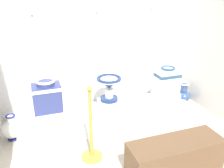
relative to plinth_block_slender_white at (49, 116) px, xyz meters
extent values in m
cube|color=white|center=(0.94, 0.50, 1.38)|extent=(3.49, 0.06, 3.15)
cube|color=white|center=(0.94, -0.02, -0.15)|extent=(2.78, 0.95, 0.10)
cube|color=white|center=(0.00, 0.00, 0.00)|extent=(0.39, 0.34, 0.20)
cube|color=#354184|center=(0.00, 0.00, 0.29)|extent=(0.39, 0.30, 0.38)
cube|color=white|center=(0.00, 0.00, 0.45)|extent=(0.40, 0.31, 0.05)
cylinder|color=#354184|center=(0.00, 0.00, 0.51)|extent=(0.24, 0.24, 0.06)
torus|color=white|center=(0.00, 0.00, 0.54)|extent=(0.27, 0.27, 0.04)
cube|color=white|center=(0.94, 0.03, -0.01)|extent=(0.32, 0.30, 0.19)
cylinder|color=navy|center=(0.94, 0.03, 0.11)|extent=(0.27, 0.27, 0.05)
cylinder|color=white|center=(0.94, 0.03, 0.21)|extent=(0.13, 0.13, 0.15)
cone|color=navy|center=(0.94, 0.03, 0.37)|extent=(0.37, 0.37, 0.16)
cylinder|color=white|center=(0.94, 0.03, 0.43)|extent=(0.36, 0.36, 0.03)
torus|color=navy|center=(0.94, 0.03, 0.45)|extent=(0.38, 0.38, 0.04)
cylinder|color=white|center=(0.94, 0.03, 0.45)|extent=(0.26, 0.26, 0.01)
cube|color=white|center=(1.89, -0.08, 0.02)|extent=(0.39, 0.30, 0.23)
cube|color=white|center=(1.89, -0.08, 0.30)|extent=(0.36, 0.25, 0.34)
cube|color=#2D5581|center=(1.89, -0.08, 0.44)|extent=(0.37, 0.26, 0.05)
cylinder|color=white|center=(1.89, -0.08, 0.51)|extent=(0.20, 0.20, 0.08)
torus|color=#2D5581|center=(1.89, -0.08, 0.55)|extent=(0.23, 0.23, 0.04)
cube|color=white|center=(-0.02, 0.47, 1.33)|extent=(0.12, 0.01, 0.14)
cube|color=#386BAD|center=(-0.06, 0.47, 1.37)|extent=(0.02, 0.01, 0.02)
cube|color=white|center=(0.92, 0.47, 1.34)|extent=(0.10, 0.01, 0.12)
cube|color=#386BAD|center=(0.89, 0.47, 1.38)|extent=(0.02, 0.01, 0.02)
cube|color=white|center=(1.87, 0.47, 1.36)|extent=(0.12, 0.01, 0.15)
cube|color=#386BAD|center=(1.83, 0.47, 1.41)|extent=(0.02, 0.01, 0.02)
cylinder|color=navy|center=(-0.50, -0.11, -0.18)|extent=(0.16, 0.16, 0.03)
ellipsoid|color=white|center=(-0.50, -0.11, -0.06)|extent=(0.29, 0.29, 0.22)
cylinder|color=white|center=(-0.50, -0.11, 0.10)|extent=(0.09, 0.09, 0.09)
torus|color=navy|center=(-0.50, -0.11, 0.15)|extent=(0.13, 0.13, 0.02)
cylinder|color=white|center=(2.38, 0.10, -0.18)|extent=(0.18, 0.18, 0.03)
ellipsoid|color=#365386|center=(2.38, 0.10, -0.08)|extent=(0.27, 0.27, 0.18)
cylinder|color=#365386|center=(2.38, 0.10, 0.08)|extent=(0.12, 0.12, 0.14)
torus|color=white|center=(2.38, 0.10, 0.15)|extent=(0.17, 0.17, 0.02)
cylinder|color=gold|center=(0.41, -0.85, -0.19)|extent=(0.26, 0.26, 0.02)
cylinder|color=gold|center=(0.41, -0.85, 0.25)|extent=(0.04, 0.04, 0.86)
sphere|color=gold|center=(0.41, -0.85, 0.71)|extent=(0.06, 0.06, 0.06)
cube|color=brown|center=(1.21, -1.40, 0.00)|extent=(1.06, 0.36, 0.40)
camera|label=1|loc=(-0.14, -3.16, 1.71)|focal=37.84mm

